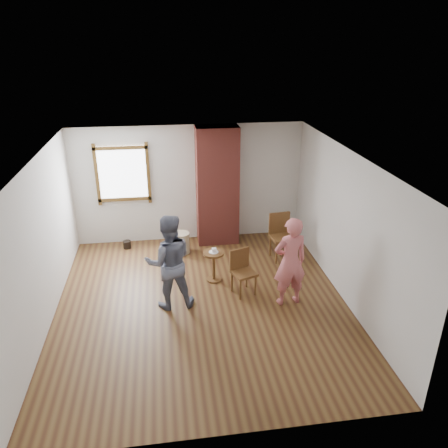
# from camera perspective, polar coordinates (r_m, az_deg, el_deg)

# --- Properties ---
(ground) EXTENTS (5.50, 5.50, 0.00)m
(ground) POSITION_cam_1_polar(r_m,az_deg,el_deg) (7.77, -2.85, -10.38)
(ground) COLOR brown
(ground) RESTS_ON ground
(room_shell) EXTENTS (5.04, 5.52, 2.62)m
(room_shell) POSITION_cam_1_polar(r_m,az_deg,el_deg) (7.48, -4.01, 3.79)
(room_shell) COLOR silver
(room_shell) RESTS_ON ground
(brick_chimney) EXTENTS (0.90, 0.50, 2.60)m
(brick_chimney) POSITION_cam_1_polar(r_m,az_deg,el_deg) (9.49, -0.88, 4.94)
(brick_chimney) COLOR #A14239
(brick_chimney) RESTS_ON ground
(stoneware_crock) EXTENTS (0.47, 0.47, 0.46)m
(stoneware_crock) POSITION_cam_1_polar(r_m,az_deg,el_deg) (9.40, -5.58, -2.44)
(stoneware_crock) COLOR tan
(stoneware_crock) RESTS_ON ground
(dark_pot) EXTENTS (0.23, 0.23, 0.17)m
(dark_pot) POSITION_cam_1_polar(r_m,az_deg,el_deg) (9.83, -12.55, -2.63)
(dark_pot) COLOR black
(dark_pot) RESTS_ON ground
(dining_chair_left) EXTENTS (0.49, 0.49, 0.83)m
(dining_chair_left) POSITION_cam_1_polar(r_m,az_deg,el_deg) (7.87, 2.36, -5.90)
(dining_chair_left) COLOR brown
(dining_chair_left) RESTS_ON ground
(dining_chair_right) EXTENTS (0.49, 0.49, 0.96)m
(dining_chair_right) POSITION_cam_1_polar(r_m,az_deg,el_deg) (9.11, 7.44, -1.23)
(dining_chair_right) COLOR brown
(dining_chair_right) RESTS_ON ground
(side_table) EXTENTS (0.40, 0.40, 0.60)m
(side_table) POSITION_cam_1_polar(r_m,az_deg,el_deg) (8.24, -1.35, -4.91)
(side_table) COLOR brown
(side_table) RESTS_ON ground
(cake_plate) EXTENTS (0.18, 0.18, 0.01)m
(cake_plate) POSITION_cam_1_polar(r_m,az_deg,el_deg) (8.15, -1.37, -3.67)
(cake_plate) COLOR white
(cake_plate) RESTS_ON side_table
(cake_slice) EXTENTS (0.08, 0.07, 0.06)m
(cake_slice) POSITION_cam_1_polar(r_m,az_deg,el_deg) (8.13, -1.30, -3.45)
(cake_slice) COLOR white
(cake_slice) RESTS_ON cake_plate
(man) EXTENTS (0.86, 0.69, 1.68)m
(man) POSITION_cam_1_polar(r_m,az_deg,el_deg) (7.37, -7.19, -4.95)
(man) COLOR #131735
(man) RESTS_ON ground
(person_pink) EXTENTS (0.63, 0.46, 1.61)m
(person_pink) POSITION_cam_1_polar(r_m,az_deg,el_deg) (7.47, 8.63, -4.91)
(person_pink) COLOR #D56A6F
(person_pink) RESTS_ON ground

